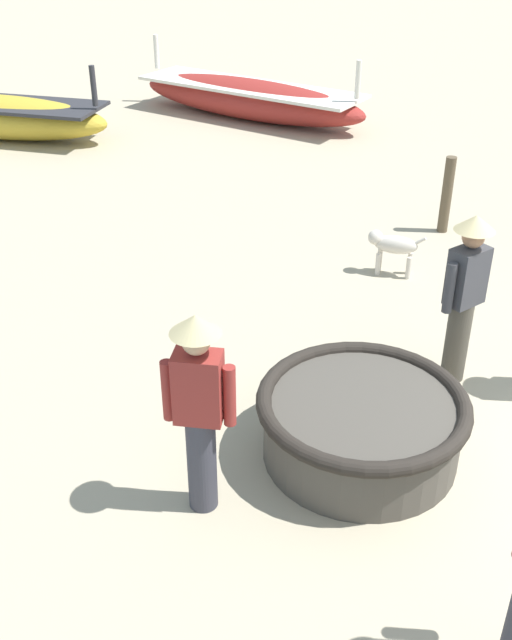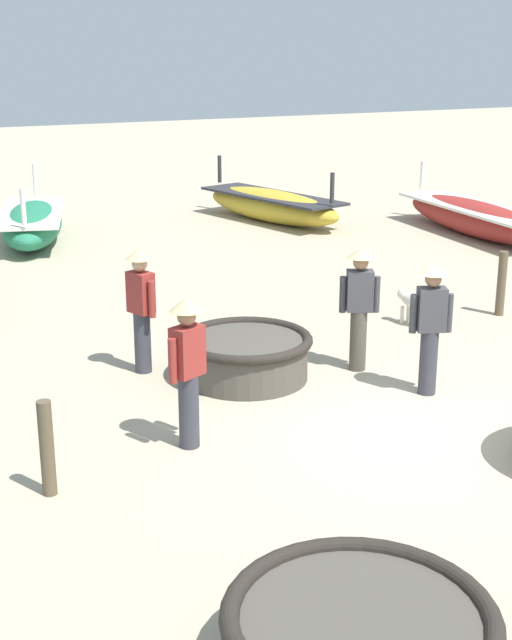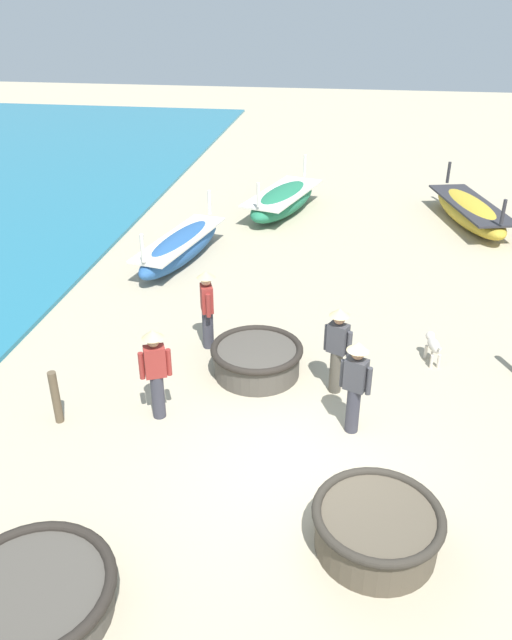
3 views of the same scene
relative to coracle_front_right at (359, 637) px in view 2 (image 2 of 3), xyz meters
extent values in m
plane|color=tan|center=(2.77, 3.08, -0.29)|extent=(80.00, 80.00, 0.00)
torus|color=#28231E|center=(0.00, 0.00, 0.16)|extent=(1.93, 1.93, 0.14)
cylinder|color=#4C473F|center=(1.75, 5.45, -0.02)|extent=(1.60, 1.60, 0.53)
torus|color=#28231E|center=(1.75, 5.45, 0.24)|extent=(1.72, 1.72, 0.13)
ellipsoid|color=maroon|center=(10.30, 11.28, 0.09)|extent=(1.62, 5.21, 0.75)
cube|color=silver|center=(10.30, 11.28, 0.33)|extent=(1.64, 4.80, 0.06)
cylinder|color=silver|center=(10.49, 13.64, 0.76)|extent=(0.10, 0.10, 0.68)
ellipsoid|color=#237551|center=(1.13, 14.93, 0.11)|extent=(2.35, 4.25, 0.80)
cube|color=silver|center=(1.13, 14.93, 0.37)|extent=(2.30, 3.95, 0.06)
cylinder|color=silver|center=(1.65, 16.72, 0.82)|extent=(0.10, 0.10, 0.72)
cylinder|color=silver|center=(0.60, 13.14, 0.82)|extent=(0.10, 0.10, 0.72)
ellipsoid|color=gold|center=(6.89, 14.75, 0.10)|extent=(2.22, 4.60, 0.76)
cube|color=#2D2D33|center=(6.89, 14.75, 0.34)|extent=(2.18, 4.26, 0.06)
cylinder|color=#2D2D33|center=(6.39, 16.73, 0.77)|extent=(0.10, 0.10, 0.69)
cylinder|color=#2D2D33|center=(7.38, 12.76, 0.77)|extent=(0.10, 0.10, 0.69)
cylinder|color=#383842|center=(0.63, 6.27, 0.12)|extent=(0.22, 0.22, 0.82)
cube|color=maroon|center=(0.63, 6.27, 0.80)|extent=(0.32, 0.40, 0.54)
sphere|color=tan|center=(0.63, 6.27, 1.18)|extent=(0.20, 0.20, 0.20)
cylinder|color=maroon|center=(0.71, 6.07, 0.75)|extent=(0.09, 0.09, 0.48)
cylinder|color=maroon|center=(0.56, 6.48, 0.75)|extent=(0.09, 0.09, 0.48)
cone|color=#D1BC84|center=(0.63, 6.27, 1.31)|extent=(0.36, 0.36, 0.14)
cylinder|color=#383842|center=(0.32, 3.88, 0.12)|extent=(0.22, 0.22, 0.82)
cube|color=maroon|center=(0.32, 3.88, 0.80)|extent=(0.40, 0.34, 0.54)
sphere|color=#A37556|center=(0.32, 3.88, 1.18)|extent=(0.20, 0.20, 0.20)
cylinder|color=maroon|center=(0.12, 3.80, 0.75)|extent=(0.09, 0.09, 0.48)
cylinder|color=maroon|center=(0.52, 3.97, 0.75)|extent=(0.09, 0.09, 0.48)
cone|color=#D1BC84|center=(0.32, 3.88, 1.31)|extent=(0.36, 0.36, 0.14)
cylinder|color=#383842|center=(3.54, 3.99, 0.12)|extent=(0.22, 0.22, 0.82)
cube|color=#3D3D42|center=(3.54, 3.99, 0.80)|extent=(0.40, 0.33, 0.54)
sphere|color=#A37556|center=(3.54, 3.99, 1.18)|extent=(0.20, 0.20, 0.20)
cylinder|color=#3D3D42|center=(3.74, 3.91, 0.75)|extent=(0.09, 0.09, 0.48)
cylinder|color=#3D3D42|center=(3.34, 4.08, 0.75)|extent=(0.09, 0.09, 0.48)
cone|color=#D1BC84|center=(3.54, 3.99, 1.31)|extent=(0.36, 0.36, 0.14)
cylinder|color=#4C473D|center=(3.22, 5.09, 0.12)|extent=(0.22, 0.22, 0.82)
cube|color=#3D3D42|center=(3.22, 5.09, 0.80)|extent=(0.40, 0.34, 0.54)
sphere|color=#A37556|center=(3.22, 5.09, 1.18)|extent=(0.20, 0.20, 0.20)
cylinder|color=#3D3D42|center=(3.02, 5.19, 0.75)|extent=(0.09, 0.09, 0.48)
cylinder|color=#3D3D42|center=(3.42, 5.00, 0.75)|extent=(0.09, 0.09, 0.48)
cone|color=#D1BC84|center=(3.22, 5.09, 1.31)|extent=(0.36, 0.36, 0.14)
ellipsoid|color=beige|center=(5.04, 6.34, 0.10)|extent=(0.31, 0.55, 0.22)
sphere|color=beige|center=(4.99, 6.58, 0.17)|extent=(0.18, 0.18, 0.18)
cylinder|color=beige|center=(5.09, 6.10, 0.16)|extent=(0.08, 0.21, 0.16)
cylinder|color=beige|center=(4.93, 6.50, -0.15)|extent=(0.06, 0.06, 0.28)
cylinder|color=beige|center=(5.07, 6.53, -0.15)|extent=(0.06, 0.06, 0.28)
cylinder|color=beige|center=(5.01, 6.15, -0.15)|extent=(0.06, 0.06, 0.28)
cylinder|color=beige|center=(5.15, 6.18, -0.15)|extent=(0.06, 0.06, 0.28)
cylinder|color=brown|center=(-1.30, 3.49, 0.20)|extent=(0.14, 0.14, 0.97)
cylinder|color=brown|center=(6.60, 6.20, 0.23)|extent=(0.14, 0.14, 1.04)
camera|label=1|loc=(-2.89, 3.88, 3.83)|focal=42.00mm
camera|label=2|loc=(-2.91, -4.32, 3.89)|focal=50.00mm
camera|label=3|loc=(3.25, -4.33, 6.15)|focal=35.00mm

